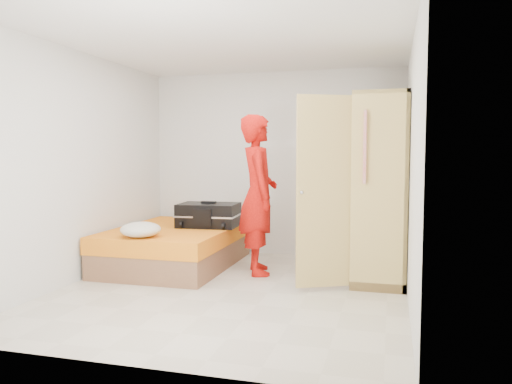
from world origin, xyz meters
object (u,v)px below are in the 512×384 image
(suitcase, at_px, (209,215))
(round_cushion, at_px, (141,230))
(wardrobe, at_px, (376,193))
(person, at_px, (258,195))
(bed, at_px, (176,247))

(suitcase, height_order, round_cushion, suitcase)
(wardrobe, distance_m, suitcase, 2.17)
(person, xyz_separation_m, round_cushion, (-1.19, -0.71, -0.37))
(person, height_order, round_cushion, person)
(wardrobe, relative_size, person, 1.10)
(person, height_order, suitcase, person)
(round_cushion, bearing_deg, wardrobe, 15.89)
(bed, distance_m, wardrobe, 2.61)
(bed, height_order, round_cushion, round_cushion)
(person, distance_m, round_cushion, 1.44)
(wardrobe, height_order, person, wardrobe)
(wardrobe, distance_m, person, 1.38)
(wardrobe, distance_m, round_cushion, 2.71)
(bed, relative_size, wardrobe, 0.96)
(person, bearing_deg, suitcase, 46.83)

